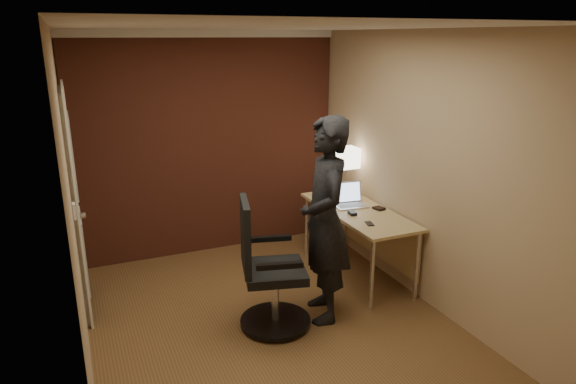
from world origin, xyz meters
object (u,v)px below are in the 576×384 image
object	(u,v)px
laptop	(349,199)
mouse	(352,213)
desk	(364,220)
phone	(370,224)
office_chair	(267,274)
desk_lamp	(347,158)
person	(325,221)
wallet	(379,208)

from	to	relation	value
laptop	mouse	bearing A→B (deg)	-112.77
desk	phone	bearing A→B (deg)	-115.26
laptop	phone	distance (m)	0.60
mouse	office_chair	bearing A→B (deg)	-151.80
desk_lamp	person	bearing A→B (deg)	-127.31
desk_lamp	laptop	size ratio (longest dim) A/B	1.50
phone	office_chair	xyz separation A→B (m)	(-1.11, -0.16, -0.23)
desk_lamp	mouse	xyz separation A→B (m)	(-0.28, -0.62, -0.40)
laptop	office_chair	world-z (taller)	office_chair
office_chair	wallet	bearing A→B (deg)	18.93
desk	office_chair	world-z (taller)	office_chair
wallet	person	xyz separation A→B (m)	(-0.89, -0.51, 0.17)
wallet	office_chair	xyz separation A→B (m)	(-1.43, -0.49, -0.24)
mouse	laptop	bearing A→B (deg)	72.81
wallet	mouse	bearing A→B (deg)	-174.19
wallet	office_chair	bearing A→B (deg)	-161.07
desk_lamp	phone	size ratio (longest dim) A/B	4.65
phone	laptop	bearing A→B (deg)	93.80
desk	laptop	world-z (taller)	laptop
desk	laptop	xyz separation A→B (m)	(-0.09, 0.18, 0.19)
desk_lamp	wallet	xyz separation A→B (m)	(0.05, -0.59, -0.41)
laptop	phone	size ratio (longest dim) A/B	3.09
laptop	mouse	size ratio (longest dim) A/B	3.56
desk	desk_lamp	world-z (taller)	desk_lamp
laptop	wallet	world-z (taller)	laptop
desk_lamp	person	size ratio (longest dim) A/B	0.29
wallet	office_chair	world-z (taller)	office_chair
phone	office_chair	world-z (taller)	office_chair
desk_lamp	office_chair	bearing A→B (deg)	-141.87
person	desk_lamp	bearing A→B (deg)	157.17
laptop	office_chair	size ratio (longest dim) A/B	0.31
desk	phone	xyz separation A→B (m)	(-0.19, -0.41, 0.13)
laptop	mouse	distance (m)	0.32
mouse	wallet	distance (m)	0.34
office_chair	person	xyz separation A→B (m)	(0.54, -0.02, 0.41)
desk	mouse	world-z (taller)	mouse
desk	desk_lamp	distance (m)	0.75
desk	person	bearing A→B (deg)	-142.45
office_chair	desk_lamp	bearing A→B (deg)	38.13
phone	desk_lamp	bearing A→B (deg)	87.90
phone	person	world-z (taller)	person
desk	mouse	bearing A→B (deg)	-151.63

